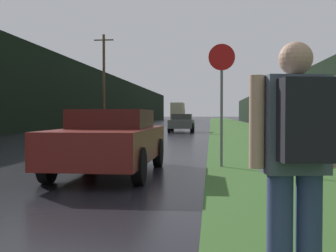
{
  "coord_description": "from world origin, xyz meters",
  "views": [
    {
      "loc": [
        4.39,
        -1.36,
        1.33
      ],
      "look_at": [
        2.86,
        13.59,
        0.93
      ],
      "focal_mm": 45.0,
      "sensor_mm": 36.0,
      "label": 1
    }
  ],
  "objects": [
    {
      "name": "grass_verge",
      "position": [
        7.28,
        40.0,
        0.01
      ],
      "size": [
        6.0,
        240.0,
        0.02
      ],
      "primitive_type": "cube",
      "color": "#386028",
      "rests_on": "ground_plane"
    },
    {
      "name": "lane_stripe_c",
      "position": [
        0.0,
        12.07,
        0.0
      ],
      "size": [
        0.12,
        3.0,
        0.01
      ],
      "primitive_type": "cube",
      "color": "silver",
      "rests_on": "ground_plane"
    },
    {
      "name": "lane_stripe_d",
      "position": [
        0.0,
        19.07,
        0.0
      ],
      "size": [
        0.12,
        3.0,
        0.01
      ],
      "primitive_type": "cube",
      "color": "silver",
      "rests_on": "ground_plane"
    },
    {
      "name": "treeline_far_side",
      "position": [
        -10.28,
        50.0,
        3.43
      ],
      "size": [
        2.0,
        140.0,
        6.87
      ],
      "primitive_type": "cube",
      "color": "black",
      "rests_on": "ground_plane"
    },
    {
      "name": "treeline_near_side",
      "position": [
        13.28,
        50.0,
        2.59
      ],
      "size": [
        2.0,
        140.0,
        5.19
      ],
      "primitive_type": "cube",
      "color": "black",
      "rests_on": "ground_plane"
    },
    {
      "name": "utility_pole_far",
      "position": [
        -5.38,
        36.43,
        4.46
      ],
      "size": [
        1.8,
        0.24,
        8.66
      ],
      "color": "#4C3823",
      "rests_on": "ground_plane"
    },
    {
      "name": "stop_sign",
      "position": [
        4.66,
        9.34,
        1.89
      ],
      "size": [
        0.67,
        0.07,
        3.12
      ],
      "color": "slate",
      "rests_on": "ground_plane"
    },
    {
      "name": "hitchhiker_with_backpack",
      "position": [
        4.97,
        1.55,
        1.05
      ],
      "size": [
        0.63,
        0.48,
        1.83
      ],
      "rotation": [
        0.0,
        0.0,
        0.16
      ],
      "color": "navy",
      "rests_on": "ground_plane"
    },
    {
      "name": "car_passing_near",
      "position": [
        2.14,
        7.95,
        0.76
      ],
      "size": [
        2.0,
        4.6,
        1.45
      ],
      "rotation": [
        0.0,
        0.0,
        3.14
      ],
      "color": "maroon",
      "rests_on": "ground_plane"
    },
    {
      "name": "car_passing_far",
      "position": [
        2.14,
        30.97,
        0.72
      ],
      "size": [
        1.86,
        4.15,
        1.39
      ],
      "rotation": [
        0.0,
        0.0,
        3.14
      ],
      "color": "#4C514C",
      "rests_on": "ground_plane"
    },
    {
      "name": "delivery_truck",
      "position": [
        -2.14,
        82.0,
        1.92
      ],
      "size": [
        2.49,
        8.61,
        3.66
      ],
      "color": "#6E684F",
      "rests_on": "ground_plane"
    }
  ]
}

